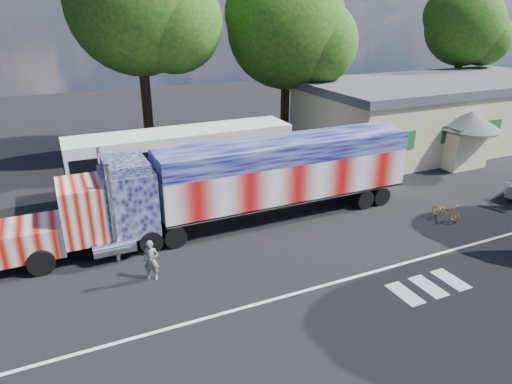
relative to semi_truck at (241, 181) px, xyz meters
name	(u,v)px	position (x,y,z in m)	size (l,w,h in m)	color
ground	(284,253)	(0.50, -3.76, -2.29)	(100.00, 100.00, 0.00)	black
lane_markings	(366,287)	(2.21, -7.53, -2.29)	(30.00, 2.67, 0.01)	silver
semi_truck	(241,181)	(0.00, 0.00, 0.00)	(20.89, 3.30, 4.45)	black
coach_bus	(183,161)	(-1.40, 5.40, -0.33)	(13.04, 3.04, 3.79)	white
hall_building	(440,112)	(20.43, 7.09, 0.33)	(22.40, 12.80, 5.20)	beige
woman	(151,260)	(-5.37, -3.37, -1.44)	(0.62, 0.41, 1.71)	slate
bicycle	(446,211)	(10.04, -4.05, -1.89)	(0.54, 1.53, 0.81)	gold
tree_n_mid	(141,4)	(-1.53, 13.16, 8.34)	(9.99, 9.51, 15.46)	black
tree_ne_a	(289,29)	(9.43, 12.65, 6.61)	(9.57, 9.11, 13.52)	black
tree_far_ne	(466,27)	(28.41, 13.04, 6.46)	(7.54, 7.18, 12.42)	black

